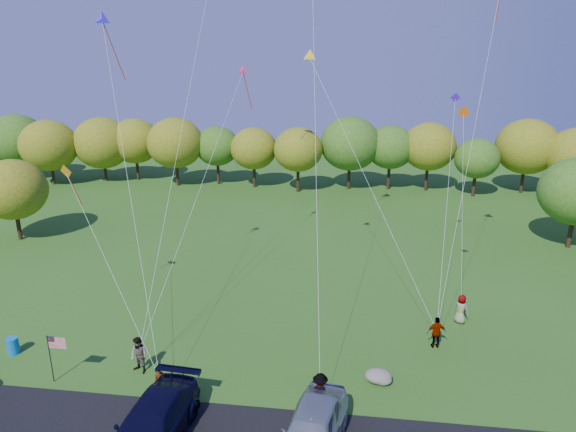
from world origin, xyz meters
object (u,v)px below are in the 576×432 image
object	(u,v)px
flyer_a	(160,382)
flyer_b	(139,355)
flyer_d	(437,332)
flyer_e	(461,309)
trash_barrel	(13,346)
minivan_silver	(312,430)
flyer_c	(320,393)
minivan_navy	(151,426)

from	to	relation	value
flyer_a	flyer_b	bearing A→B (deg)	89.21
flyer_a	flyer_d	bearing A→B (deg)	-21.66
flyer_d	flyer_e	distance (m)	3.44
flyer_d	trash_barrel	distance (m)	22.74
minivan_silver	flyer_c	size ratio (longest dim) A/B	2.91
minivan_navy	trash_barrel	distance (m)	11.36
minivan_navy	trash_barrel	size ratio (longest dim) A/B	6.62
flyer_e	minivan_silver	bearing A→B (deg)	92.94
trash_barrel	flyer_a	bearing A→B (deg)	-15.23
minivan_navy	flyer_c	size ratio (longest dim) A/B	3.26
flyer_c	flyer_d	size ratio (longest dim) A/B	1.04
flyer_c	flyer_d	xyz separation A→B (m)	(5.91, 5.99, -0.03)
flyer_c	flyer_d	bearing A→B (deg)	-126.24
flyer_b	minivan_navy	bearing A→B (deg)	-37.75
trash_barrel	minivan_navy	bearing A→B (deg)	-29.14
flyer_c	minivan_silver	bearing A→B (deg)	95.20
flyer_b	trash_barrel	size ratio (longest dim) A/B	2.09
flyer_a	flyer_c	world-z (taller)	flyer_c
flyer_e	flyer_a	bearing A→B (deg)	68.02
flyer_a	flyer_b	world-z (taller)	flyer_b
minivan_silver	flyer_b	xyz separation A→B (m)	(-9.02, 4.21, -0.02)
minivan_silver	flyer_c	world-z (taller)	minivan_silver
minivan_navy	flyer_a	bearing A→B (deg)	108.85
flyer_b	flyer_c	xyz separation A→B (m)	(9.16, -1.73, -0.03)
minivan_navy	flyer_d	bearing A→B (deg)	40.12
flyer_c	trash_barrel	world-z (taller)	flyer_c
minivan_silver	flyer_b	world-z (taller)	flyer_b
flyer_a	flyer_c	distance (m)	7.42
flyer_b	trash_barrel	xyz separation A→B (m)	(-7.39, 0.75, -0.50)
flyer_b	flyer_d	distance (m)	15.66
flyer_a	flyer_d	world-z (taller)	flyer_d
flyer_e	flyer_c	bearing A→B (deg)	86.63
flyer_a	flyer_e	bearing A→B (deg)	-15.40
minivan_silver	flyer_b	size ratio (longest dim) A/B	2.83
trash_barrel	minivan_silver	bearing A→B (deg)	-16.83
flyer_d	trash_barrel	world-z (taller)	flyer_d
flyer_c	flyer_d	world-z (taller)	flyer_c
minivan_silver	trash_barrel	xyz separation A→B (m)	(-16.42, 4.96, -0.53)
flyer_d	trash_barrel	bearing A→B (deg)	0.96
flyer_b	flyer_e	xyz separation A→B (m)	(16.89, 7.17, -0.07)
flyer_b	flyer_c	world-z (taller)	flyer_b
flyer_c	flyer_e	size ratio (longest dim) A/B	1.05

